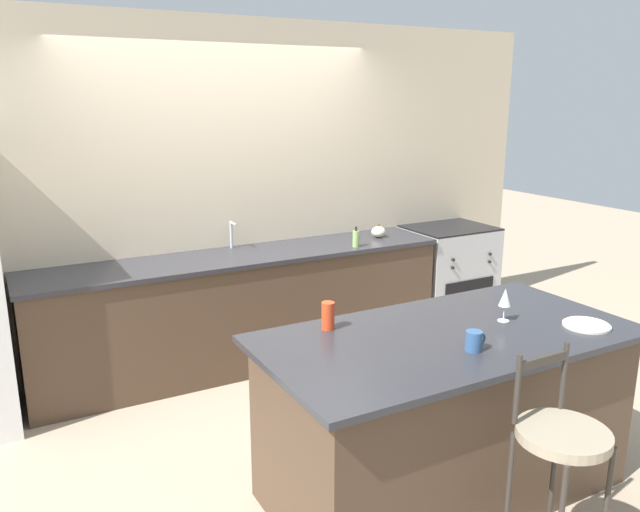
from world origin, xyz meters
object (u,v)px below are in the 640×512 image
Objects in this scene: oven_range at (447,275)px; soap_bottle at (356,239)px; pumpkin_decoration at (378,232)px; coffee_mug at (474,341)px; wine_glass at (505,298)px; tumbler_cup at (328,316)px; bar_stool_near at (559,460)px; dinner_plate at (587,325)px.

oven_range is 5.55× the size of soap_bottle.
oven_range is at bearing 0.53° from pumpkin_decoration.
pumpkin_decoration reaches higher than coffee_mug.
tumbler_cup is at bearing 158.69° from wine_glass.
wine_glass is (0.40, 0.76, 0.43)m from bar_stool_near.
bar_stool_near reaches higher than oven_range.
oven_range is at bearing 66.22° from dinner_plate.
soap_bottle is (-1.16, -0.22, 0.52)m from oven_range.
pumpkin_decoration reaches higher than oven_range.
coffee_mug is at bearing -151.06° from wine_glass.
tumbler_cup reaches higher than coffee_mug.
dinner_plate is at bearing -113.78° from oven_range.
wine_glass is (-1.37, -2.08, 0.58)m from oven_range.
tumbler_cup is at bearing 129.27° from coffee_mug.
oven_range is 2.56m from wine_glass.
pumpkin_decoration is (-0.80, -0.01, 0.50)m from oven_range.
soap_bottle reaches higher than tumbler_cup.
tumbler_cup is at bearing -130.40° from pumpkin_decoration.
pumpkin_decoration is at bearing 66.80° from coffee_mug.
pumpkin_decoration is at bearing 84.22° from dinner_plate.
wine_glass reaches higher than dinner_plate.
oven_range is 8.10× the size of coffee_mug.
dinner_plate is at bearing -86.71° from soap_bottle.
coffee_mug is (-1.79, -2.31, 0.50)m from oven_range.
tumbler_cup is at bearing 114.01° from bar_stool_near.
coffee_mug is (-0.75, 0.04, 0.04)m from dinner_plate.
oven_range is 2.97m from coffee_mug.
pumpkin_decoration is at bearing -179.47° from oven_range.
bar_stool_near is 6.42× the size of soap_bottle.
wine_glass is at bearing -96.33° from soap_bottle.
oven_range is at bearing 37.37° from tumbler_cup.
bar_stool_near is at bearing -103.05° from soap_bottle.
bar_stool_near is 7.23× the size of tumbler_cup.
bar_stool_near is at bearing -117.75° from wine_glass.
dinner_plate is 2.15× the size of coffee_mug.
oven_range is at bearing 10.63° from soap_bottle.
pumpkin_decoration is at bearing 30.26° from soap_bottle.
oven_range is 3.35m from bar_stool_near.
tumbler_cup reaches higher than dinner_plate.
pumpkin_decoration is (0.99, 2.31, -0.00)m from coffee_mug.
dinner_plate is (-1.04, -2.35, 0.46)m from oven_range.
bar_stool_near is 0.64m from coffee_mug.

